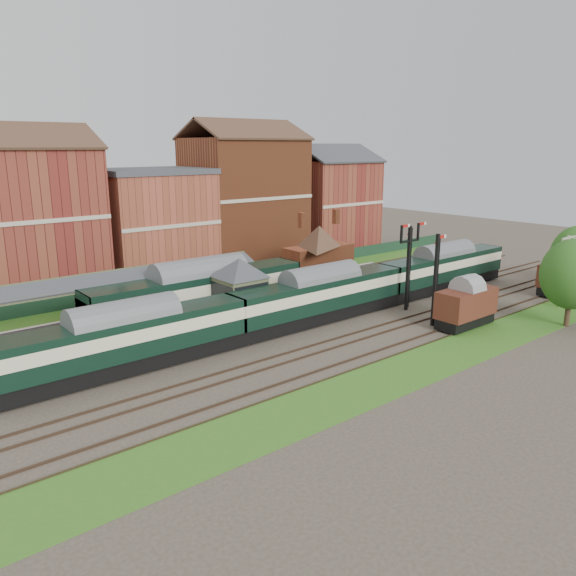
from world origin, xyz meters
TOP-DOWN VIEW (x-y plane):
  - ground at (0.00, 0.00)m, footprint 160.00×160.00m
  - grass_back at (0.00, 16.00)m, footprint 90.00×4.50m
  - grass_front at (0.00, -12.00)m, footprint 90.00×5.00m
  - fence at (0.00, 18.00)m, footprint 90.00×0.12m
  - platform at (-5.00, 9.75)m, footprint 55.00×3.40m
  - signal_box at (-3.00, 3.25)m, footprint 5.40×5.40m
  - brick_hut at (5.00, 3.25)m, footprint 3.20×2.64m
  - station_building at (12.00, 9.75)m, footprint 8.10×8.10m
  - canopy at (-11.00, 9.75)m, footprint 26.00×3.89m
  - semaphore_bracket at (12.04, -2.50)m, footprint 3.60×0.25m
  - semaphore_siding at (10.02, -7.00)m, footprint 1.23×0.25m
  - yard_lamp at (24.00, -11.50)m, footprint 2.60×0.22m
  - town_backdrop at (-0.18, 25.00)m, footprint 69.00×10.00m
  - dmu_train at (3.27, 0.00)m, footprint 53.97×2.84m
  - platform_railcar at (-5.02, 6.50)m, footprint 20.33×3.20m
  - goods_van_a at (11.80, -9.00)m, footprint 5.76×2.50m
  - goods_van_b at (28.98, -9.00)m, footprint 5.74×2.49m
  - tree_far at (18.70, -14.48)m, footprint 5.22×5.22m

SIDE VIEW (x-z plane):
  - ground at x=0.00m, z-range 0.00..0.00m
  - grass_back at x=0.00m, z-range 0.00..0.06m
  - grass_front at x=0.00m, z-range 0.00..0.06m
  - platform at x=-5.00m, z-range 0.00..1.00m
  - fence at x=0.00m, z-range 0.00..1.50m
  - brick_hut at x=5.00m, z-range -0.28..2.67m
  - goods_van_b at x=28.98m, z-range 0.25..3.73m
  - goods_van_a at x=11.80m, z-range 0.25..3.74m
  - dmu_train at x=3.27m, z-range 0.35..4.50m
  - platform_railcar at x=-5.02m, z-range 0.38..5.06m
  - signal_box at x=-3.00m, z-range 0.19..6.19m
  - station_building at x=12.00m, z-range 1.01..6.91m
  - yard_lamp at x=24.00m, z-range 0.49..7.49m
  - semaphore_siding at x=10.02m, z-range 0.16..8.16m
  - canopy at x=-11.00m, z-range 2.54..6.62m
  - tree_far at x=18.70m, z-range 0.79..8.41m
  - semaphore_bracket at x=12.04m, z-range 0.54..8.72m
  - town_backdrop at x=-0.18m, z-range -1.00..15.00m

